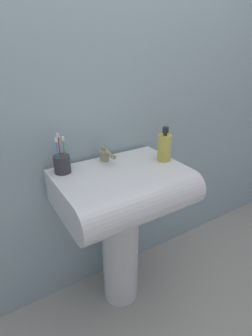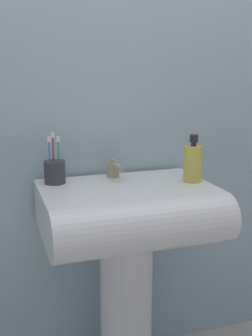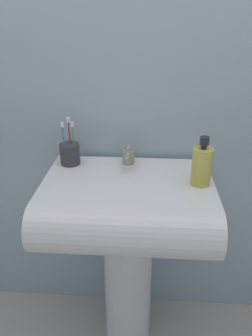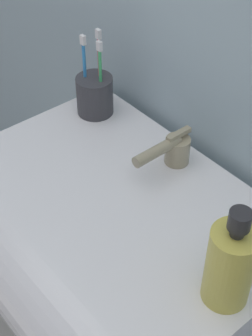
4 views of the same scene
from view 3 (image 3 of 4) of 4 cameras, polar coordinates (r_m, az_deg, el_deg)
The scene contains 7 objects.
ground_plane at distance 1.80m, azimuth 0.29°, elevation -26.87°, with size 6.00×6.00×0.00m, color #ADA89E.
wall_back at distance 1.35m, azimuth 1.08°, elevation 16.05°, with size 5.00×0.05×2.40m, color #9EB7C1.
sink_pedestal at distance 1.54m, azimuth 0.32°, elevation -19.16°, with size 0.21×0.21×0.68m, color white.
sink_basin at distance 1.22m, azimuth 0.19°, elevation -6.87°, with size 0.63×0.48×0.17m.
faucet at distance 1.33m, azimuth 0.38°, elevation 2.05°, with size 0.05×0.14×0.07m.
toothbrush_cup at distance 1.35m, azimuth -9.74°, elevation 2.55°, with size 0.08×0.08×0.19m.
soap_bottle at distance 1.19m, azimuth 13.06°, elevation 0.42°, with size 0.07×0.07×0.18m.
Camera 3 is at (0.07, -1.08, 1.43)m, focal length 35.00 mm.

